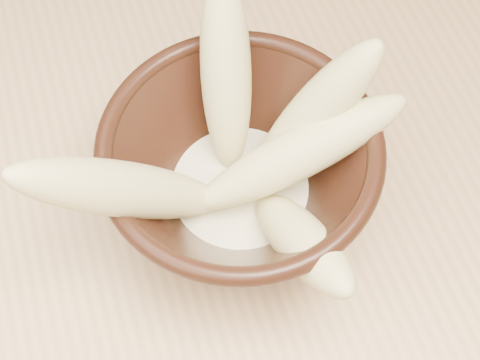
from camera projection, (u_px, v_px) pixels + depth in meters
name	position (u px, v px, depth m)	size (l,w,h in m)	color
table	(458.00, 272.00, 0.63)	(1.20, 0.80, 0.75)	tan
bowl	(240.00, 174.00, 0.52)	(0.21, 0.21, 0.12)	black
milk_puddle	(240.00, 191.00, 0.54)	(0.12, 0.12, 0.02)	beige
banana_upright	(226.00, 75.00, 0.51)	(0.04, 0.04, 0.16)	#C7BD76
banana_left	(128.00, 190.00, 0.46)	(0.04, 0.04, 0.19)	#C7BD76
banana_right	(315.00, 113.00, 0.50)	(0.04, 0.04, 0.15)	#C7BD76
banana_across	(299.00, 153.00, 0.50)	(0.04, 0.04, 0.17)	#C7BD76
banana_front	(302.00, 241.00, 0.48)	(0.04, 0.04, 0.14)	#C7BD76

